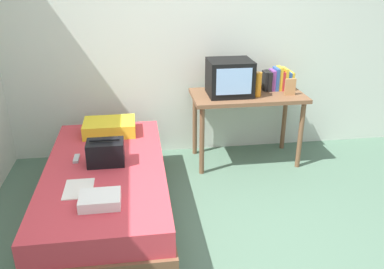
{
  "coord_description": "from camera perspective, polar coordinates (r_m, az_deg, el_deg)",
  "views": [
    {
      "loc": [
        -0.58,
        -2.29,
        2.0
      ],
      "look_at": [
        -0.11,
        1.05,
        0.57
      ],
      "focal_mm": 37.51,
      "sensor_mm": 36.0,
      "label": 1
    }
  ],
  "objects": [
    {
      "name": "magazine",
      "position": [
        3.09,
        -15.81,
        -7.44
      ],
      "size": [
        0.21,
        0.29,
        0.01
      ],
      "primitive_type": "cube",
      "color": "white",
      "rests_on": "bed"
    },
    {
      "name": "remote_silver",
      "position": [
        3.54,
        -16.11,
        -3.3
      ],
      "size": [
        0.04,
        0.14,
        0.02
      ],
      "primitive_type": "cube",
      "color": "#B7B7BC",
      "rests_on": "bed"
    },
    {
      "name": "handbag",
      "position": [
        3.37,
        -12.18,
        -2.53
      ],
      "size": [
        0.3,
        0.2,
        0.23
      ],
      "color": "black",
      "rests_on": "bed"
    },
    {
      "name": "pillow",
      "position": [
        3.99,
        -11.64,
        1.05
      ],
      "size": [
        0.49,
        0.36,
        0.13
      ],
      "primitive_type": "cube",
      "color": "yellow",
      "rests_on": "bed"
    },
    {
      "name": "ground_plane",
      "position": [
        3.09,
        4.93,
        -17.36
      ],
      "size": [
        8.0,
        8.0,
        0.0
      ],
      "primitive_type": "plane",
      "color": "#4C6B56"
    },
    {
      "name": "book_row",
      "position": [
        4.4,
        12.09,
        7.63
      ],
      "size": [
        0.31,
        0.17,
        0.25
      ],
      "color": "black",
      "rests_on": "desk"
    },
    {
      "name": "remote_dark",
      "position": [
        2.88,
        -11.04,
        -9.15
      ],
      "size": [
        0.04,
        0.16,
        0.02
      ],
      "primitive_type": "cube",
      "color": "black",
      "rests_on": "bed"
    },
    {
      "name": "tv",
      "position": [
        4.12,
        5.37,
        8.06
      ],
      "size": [
        0.44,
        0.39,
        0.36
      ],
      "color": "black",
      "rests_on": "desk"
    },
    {
      "name": "water_bottle",
      "position": [
        4.12,
        9.33,
        7.04
      ],
      "size": [
        0.08,
        0.08,
        0.25
      ],
      "primitive_type": "cylinder",
      "color": "orange",
      "rests_on": "desk"
    },
    {
      "name": "bed",
      "position": [
        3.5,
        -11.98,
        -7.88
      ],
      "size": [
        1.0,
        2.0,
        0.47
      ],
      "color": "brown",
      "rests_on": "ground"
    },
    {
      "name": "desk",
      "position": [
        4.25,
        7.87,
        4.49
      ],
      "size": [
        1.16,
        0.6,
        0.76
      ],
      "color": "brown",
      "rests_on": "ground"
    },
    {
      "name": "wall_back",
      "position": [
        4.38,
        -0.4,
        13.84
      ],
      "size": [
        5.2,
        0.1,
        2.6
      ],
      "primitive_type": "cube",
      "color": "silver",
      "rests_on": "ground"
    },
    {
      "name": "folded_towel",
      "position": [
        2.85,
        -12.95,
        -9.04
      ],
      "size": [
        0.28,
        0.22,
        0.08
      ],
      "primitive_type": "cube",
      "color": "white",
      "rests_on": "bed"
    },
    {
      "name": "picture_frame",
      "position": [
        4.23,
        13.78,
        6.58
      ],
      "size": [
        0.11,
        0.02,
        0.17
      ],
      "primitive_type": "cube",
      "color": "#B27F4C",
      "rests_on": "desk"
    }
  ]
}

